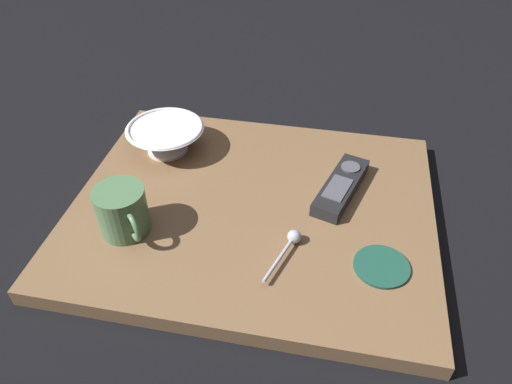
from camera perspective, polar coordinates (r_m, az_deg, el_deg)
name	(u,v)px	position (r m, az deg, el deg)	size (l,w,h in m)	color
ground_plane	(253,215)	(0.91, -0.38, -2.81)	(6.00, 6.00, 0.00)	black
table	(253,209)	(0.90, -0.38, -2.09)	(0.66, 0.54, 0.03)	brown
cereal_bowl	(166,137)	(1.02, -10.65, 6.46)	(0.16, 0.16, 0.06)	silver
coffee_mug	(122,211)	(0.84, -15.60, -2.20)	(0.10, 0.10, 0.09)	#4C724C
teaspoon	(291,241)	(0.80, 4.20, -5.86)	(0.05, 0.12, 0.02)	#A3A5B2
tv_remote_near	(341,187)	(0.92, 10.08, 0.64)	(0.10, 0.18, 0.03)	black
drink_coaster	(382,266)	(0.80, 14.72, -8.54)	(0.09, 0.09, 0.01)	#194738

